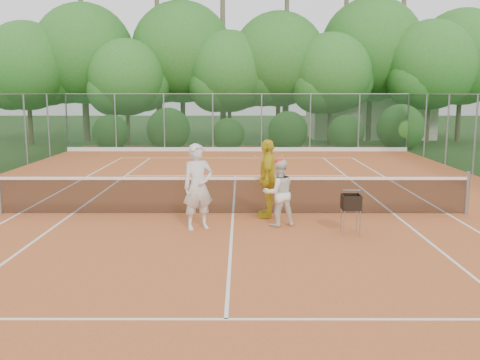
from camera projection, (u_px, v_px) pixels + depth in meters
The scene contains 14 objects.
ground at pixel (233, 215), 13.61m from camera, with size 120.00×120.00×0.00m, color #204217.
clay_court at pixel (233, 215), 13.61m from camera, with size 18.00×36.00×0.02m, color #B75A2A.
club_building at pixel (368, 116), 37.04m from camera, with size 8.00×5.00×3.00m, color beige.
tennis_net at pixel (233, 194), 13.53m from camera, with size 11.97×0.10×1.10m.
player_white at pixel (198, 187), 12.00m from camera, with size 0.71×0.46×1.94m, color silver.
player_center_grp at pixel (279, 193), 12.33m from camera, with size 0.89×0.78×1.58m.
player_yellow at pixel (268, 178), 13.18m from camera, with size 1.14×0.47×1.94m, color gold.
ball_hopper at pixel (351, 203), 11.58m from camera, with size 0.38×0.38×0.88m.
stray_ball_a at pixel (255, 156), 25.94m from camera, with size 0.07×0.07×0.07m, color #C7E836.
stray_ball_b at pixel (282, 155), 26.26m from camera, with size 0.07×0.07×0.07m, color #E0EC36.
stray_ball_c at pixel (349, 158), 25.16m from camera, with size 0.07×0.07×0.07m, color #BED331.
court_markings at pixel (233, 214), 13.61m from camera, with size 11.03×23.83×0.01m.
fence_back at pixel (237, 123), 28.17m from camera, with size 18.07×0.07×3.00m.
tropical_treeline at pixel (261, 59), 32.74m from camera, with size 32.10×8.49×15.03m.
Camera 1 is at (0.20, -13.29, 3.08)m, focal length 40.00 mm.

